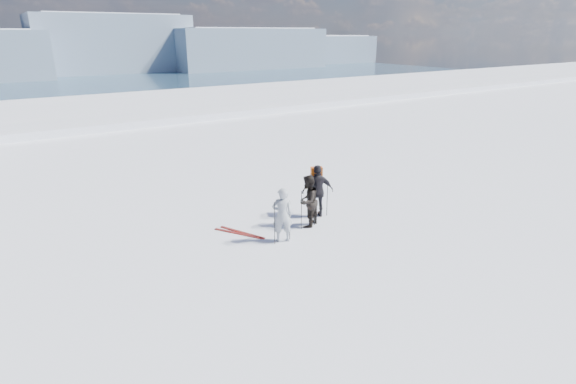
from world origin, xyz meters
The scene contains 8 objects.
lake_basin centered at (0.00, 30.00, -6.50)m, with size 820.00×820.00×71.62m.
far_mountain_range centered at (29.60, 454.78, -7.19)m, with size 770.00×110.00×53.00m.
skier_grey centered at (-2.11, 2.84, 0.84)m, with size 0.61×0.40×1.68m, color #9AA1A8.
skier_dark centered at (-0.83, 3.33, 0.86)m, with size 0.83×0.65×1.71m, color black.
skier_pack centered at (-0.08, 3.80, 0.90)m, with size 1.06×0.44×1.81m, color black.
backpack centered at (0.03, 4.03, 2.09)m, with size 0.39×0.22×0.56m, color orange.
ski_poles centered at (-1.05, 3.23, 0.63)m, with size 2.68×0.98×1.34m.
skis_loose centered at (-2.93, 4.00, 0.01)m, with size 1.03×1.58×0.03m.
Camera 1 is at (-8.72, -7.48, 5.91)m, focal length 28.00 mm.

